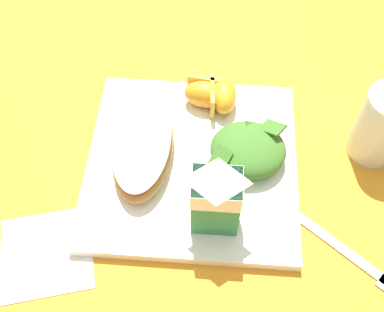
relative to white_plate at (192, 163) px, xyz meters
name	(u,v)px	position (x,y,z in m)	size (l,w,h in m)	color
ground	(192,167)	(0.00, 0.00, -0.01)	(3.00, 3.00, 0.00)	orange
white_plate	(192,163)	(0.00, 0.00, 0.00)	(0.28, 0.28, 0.02)	white
cheesy_pizza_bread	(143,146)	(0.07, -0.01, 0.03)	(0.08, 0.17, 0.04)	tan
green_salad_pile	(248,150)	(-0.07, -0.01, 0.03)	(0.10, 0.10, 0.05)	#3D7028
milk_carton	(216,195)	(-0.03, 0.08, 0.07)	(0.06, 0.05, 0.11)	#2D8451
orange_wedge_front	(222,95)	(-0.04, -0.10, 0.03)	(0.04, 0.06, 0.04)	orange
orange_wedge_middle	(205,93)	(-0.01, -0.10, 0.03)	(0.06, 0.04, 0.04)	orange
paper_napkin	(46,253)	(0.17, 0.14, -0.01)	(0.11, 0.11, 0.00)	white
metal_fork	(350,254)	(-0.20, 0.11, -0.01)	(0.16, 0.13, 0.01)	silver
drinking_clear_cup	(382,125)	(-0.25, -0.05, 0.05)	(0.07, 0.07, 0.11)	silver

